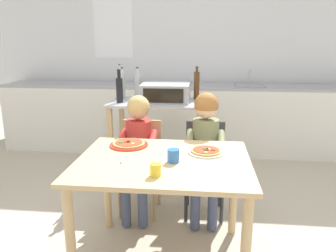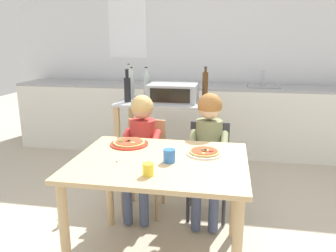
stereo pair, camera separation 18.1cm
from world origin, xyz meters
name	(u,v)px [view 2 (the right image)]	position (x,y,z in m)	size (l,w,h in m)	color
ground_plane	(182,191)	(0.00, 1.12, 0.00)	(11.22, 11.22, 0.00)	#B7AD99
back_wall_tiled	(200,51)	(0.00, 2.86, 1.35)	(5.50, 0.13, 2.70)	silver
kitchen_counter	(196,118)	(0.00, 2.45, 0.46)	(4.95, 0.60, 1.12)	silver
kitchen_island_cart	(165,129)	(-0.22, 1.33, 0.60)	(0.96, 0.59, 0.90)	#B7BABF
toaster_oven	(173,92)	(-0.13, 1.34, 0.99)	(0.49, 0.41, 0.18)	#999BA0
bottle_clear_vinegar	(205,85)	(0.18, 1.49, 1.05)	(0.06, 0.06, 0.35)	#4C2D14
bottle_slim_sauce	(129,84)	(-0.62, 1.41, 1.05)	(0.05, 0.05, 0.37)	#ADB7B2
bottle_brown_beer	(127,88)	(-0.59, 1.22, 1.03)	(0.07, 0.07, 0.33)	black
bottle_squat_spirits	(132,84)	(-0.62, 1.51, 1.04)	(0.06, 0.06, 0.33)	#ADB7B2
bottle_tall_green_wine	(146,85)	(-0.45, 1.49, 1.03)	(0.06, 0.06, 0.33)	#ADB7B2
dining_table	(160,175)	(0.00, 0.00, 0.65)	(1.14, 0.90, 0.76)	tan
dining_chair_left	(145,159)	(-0.29, 0.73, 0.48)	(0.36, 0.36, 0.81)	tan
dining_chair_right	(208,162)	(0.28, 0.73, 0.48)	(0.36, 0.36, 0.81)	#333338
child_in_red_shirt	(141,142)	(-0.29, 0.61, 0.68)	(0.32, 0.42, 1.05)	#424C6B
child_in_olive_shirt	(208,142)	(0.28, 0.62, 0.71)	(0.32, 0.42, 1.08)	#424C6B
pizza_plate_red_rimmed	(129,143)	(-0.29, 0.27, 0.77)	(0.28, 0.28, 0.03)	red
pizza_plate_white	(204,152)	(0.28, 0.15, 0.77)	(0.25, 0.25, 0.03)	white
drinking_cup_blue	(169,156)	(0.07, -0.04, 0.80)	(0.08, 0.08, 0.09)	blue
drinking_cup_yellow	(148,169)	(-0.01, -0.27, 0.80)	(0.07, 0.07, 0.08)	yellow
serving_spoon	(120,158)	(-0.26, -0.03, 0.76)	(0.01, 0.01, 0.14)	#B7BABF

